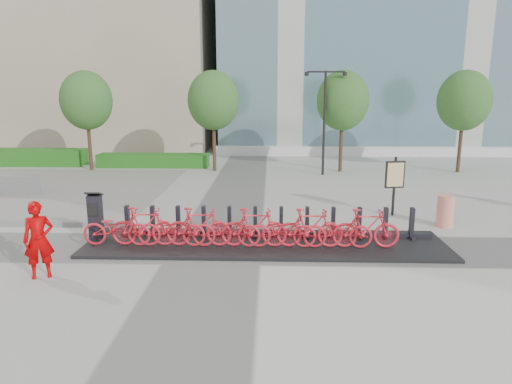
{
  "coord_description": "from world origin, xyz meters",
  "views": [
    {
      "loc": [
        1.42,
        -11.36,
        4.05
      ],
      "look_at": [
        1.0,
        1.5,
        1.2
      ],
      "focal_mm": 32.0,
      "sensor_mm": 36.0,
      "label": 1
    }
  ],
  "objects_px": {
    "bike_0": "(117,228)",
    "kiosk": "(96,216)",
    "construction_barrel": "(445,211)",
    "worker_red": "(39,240)",
    "jersey_barrier": "(13,185)",
    "map_sign": "(395,177)"
  },
  "relations": [
    {
      "from": "kiosk",
      "to": "worker_red",
      "type": "xyz_separation_m",
      "value": [
        -0.31,
        -2.47,
        0.14
      ]
    },
    {
      "from": "bike_0",
      "to": "kiosk",
      "type": "relative_size",
      "value": 1.33
    },
    {
      "from": "worker_red",
      "to": "kiosk",
      "type": "bearing_deg",
      "value": 59.02
    },
    {
      "from": "jersey_barrier",
      "to": "map_sign",
      "type": "height_order",
      "value": "map_sign"
    },
    {
      "from": "worker_red",
      "to": "bike_0",
      "type": "bearing_deg",
      "value": 37.7
    },
    {
      "from": "jersey_barrier",
      "to": "map_sign",
      "type": "xyz_separation_m",
      "value": [
        14.4,
        -2.76,
        0.91
      ]
    },
    {
      "from": "construction_barrel",
      "to": "bike_0",
      "type": "bearing_deg",
      "value": -166.29
    },
    {
      "from": "jersey_barrier",
      "to": "map_sign",
      "type": "distance_m",
      "value": 14.69
    },
    {
      "from": "construction_barrel",
      "to": "worker_red",
      "type": "bearing_deg",
      "value": -157.86
    },
    {
      "from": "worker_red",
      "to": "construction_barrel",
      "type": "height_order",
      "value": "worker_red"
    },
    {
      "from": "bike_0",
      "to": "worker_red",
      "type": "xyz_separation_m",
      "value": [
        -1.06,
        -1.95,
        0.32
      ]
    },
    {
      "from": "worker_red",
      "to": "construction_barrel",
      "type": "bearing_deg",
      "value": -1.74
    },
    {
      "from": "jersey_barrier",
      "to": "kiosk",
      "type": "bearing_deg",
      "value": -40.68
    },
    {
      "from": "bike_0",
      "to": "kiosk",
      "type": "bearing_deg",
      "value": 55.14
    },
    {
      "from": "worker_red",
      "to": "construction_barrel",
      "type": "xyz_separation_m",
      "value": [
        10.4,
        4.23,
        -0.38
      ]
    },
    {
      "from": "jersey_barrier",
      "to": "map_sign",
      "type": "relative_size",
      "value": 1.02
    },
    {
      "from": "worker_red",
      "to": "map_sign",
      "type": "height_order",
      "value": "map_sign"
    },
    {
      "from": "kiosk",
      "to": "map_sign",
      "type": "xyz_separation_m",
      "value": [
        8.84,
        3.0,
        0.58
      ]
    },
    {
      "from": "worker_red",
      "to": "construction_barrel",
      "type": "relative_size",
      "value": 1.78
    },
    {
      "from": "jersey_barrier",
      "to": "worker_red",
      "type": "bearing_deg",
      "value": -52.15
    },
    {
      "from": "kiosk",
      "to": "worker_red",
      "type": "bearing_deg",
      "value": -99.66
    },
    {
      "from": "kiosk",
      "to": "jersey_barrier",
      "type": "height_order",
      "value": "kiosk"
    }
  ]
}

